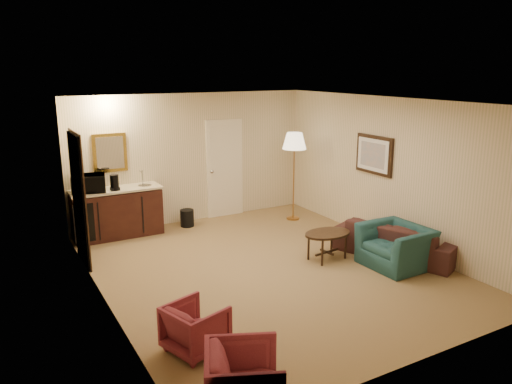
{
  "coord_description": "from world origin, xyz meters",
  "views": [
    {
      "loc": [
        -3.78,
        -6.31,
        3.09
      ],
      "look_at": [
        0.07,
        0.5,
        1.13
      ],
      "focal_mm": 35.0,
      "sensor_mm": 36.0,
      "label": 1
    }
  ],
  "objects_px": {
    "floor_lamp": "(294,176)",
    "rose_chair_near": "(195,325)",
    "coffee_maker": "(114,182)",
    "microwave": "(88,181)",
    "sofa": "(397,234)",
    "coffee_table": "(327,246)",
    "waste_bin": "(187,218)",
    "teal_armchair": "(396,240)",
    "wetbar_cabinet": "(117,213)",
    "rose_chair_far": "(244,378)"
  },
  "relations": [
    {
      "from": "rose_chair_far",
      "to": "waste_bin",
      "type": "xyz_separation_m",
      "value": [
        1.62,
        5.45,
        -0.18
      ]
    },
    {
      "from": "rose_chair_far",
      "to": "coffee_maker",
      "type": "xyz_separation_m",
      "value": [
        0.23,
        5.4,
        0.71
      ]
    },
    {
      "from": "coffee_maker",
      "to": "rose_chair_near",
      "type": "bearing_deg",
      "value": -86.38
    },
    {
      "from": "sofa",
      "to": "floor_lamp",
      "type": "height_order",
      "value": "floor_lamp"
    },
    {
      "from": "teal_armchair",
      "to": "coffee_table",
      "type": "relative_size",
      "value": 1.24
    },
    {
      "from": "microwave",
      "to": "floor_lamp",
      "type": "bearing_deg",
      "value": 2.24
    },
    {
      "from": "coffee_table",
      "to": "coffee_maker",
      "type": "height_order",
      "value": "coffee_maker"
    },
    {
      "from": "rose_chair_near",
      "to": "waste_bin",
      "type": "xyz_separation_m",
      "value": [
        1.6,
        4.26,
        -0.13
      ]
    },
    {
      "from": "coffee_table",
      "to": "coffee_maker",
      "type": "bearing_deg",
      "value": 135.07
    },
    {
      "from": "waste_bin",
      "to": "microwave",
      "type": "height_order",
      "value": "microwave"
    },
    {
      "from": "teal_armchair",
      "to": "rose_chair_near",
      "type": "relative_size",
      "value": 1.66
    },
    {
      "from": "microwave",
      "to": "coffee_maker",
      "type": "xyz_separation_m",
      "value": [
        0.44,
        -0.09,
        -0.05
      ]
    },
    {
      "from": "microwave",
      "to": "wetbar_cabinet",
      "type": "bearing_deg",
      "value": 15.66
    },
    {
      "from": "teal_armchair",
      "to": "waste_bin",
      "type": "bearing_deg",
      "value": -150.41
    },
    {
      "from": "sofa",
      "to": "waste_bin",
      "type": "relative_size",
      "value": 5.91
    },
    {
      "from": "wetbar_cabinet",
      "to": "waste_bin",
      "type": "xyz_separation_m",
      "value": [
        1.35,
        -0.07,
        -0.29
      ]
    },
    {
      "from": "floor_lamp",
      "to": "coffee_maker",
      "type": "xyz_separation_m",
      "value": [
        -3.5,
        0.59,
        0.15
      ]
    },
    {
      "from": "rose_chair_far",
      "to": "microwave",
      "type": "distance_m",
      "value": 5.55
    },
    {
      "from": "sofa",
      "to": "coffee_maker",
      "type": "bearing_deg",
      "value": 27.96
    },
    {
      "from": "rose_chair_near",
      "to": "floor_lamp",
      "type": "height_order",
      "value": "floor_lamp"
    },
    {
      "from": "wetbar_cabinet",
      "to": "coffee_table",
      "type": "bearing_deg",
      "value": -46.58
    },
    {
      "from": "teal_armchair",
      "to": "microwave",
      "type": "bearing_deg",
      "value": -133.54
    },
    {
      "from": "rose_chair_near",
      "to": "coffee_maker",
      "type": "relative_size",
      "value": 2.09
    },
    {
      "from": "rose_chair_near",
      "to": "coffee_table",
      "type": "distance_m",
      "value": 3.3
    },
    {
      "from": "coffee_maker",
      "to": "microwave",
      "type": "bearing_deg",
      "value": 174.99
    },
    {
      "from": "coffee_table",
      "to": "microwave",
      "type": "height_order",
      "value": "microwave"
    },
    {
      "from": "teal_armchair",
      "to": "waste_bin",
      "type": "height_order",
      "value": "teal_armchair"
    },
    {
      "from": "sofa",
      "to": "microwave",
      "type": "bearing_deg",
      "value": 30.22
    },
    {
      "from": "coffee_table",
      "to": "coffee_maker",
      "type": "xyz_separation_m",
      "value": [
        -2.74,
        2.74,
        0.83
      ]
    },
    {
      "from": "teal_armchair",
      "to": "sofa",
      "type": "bearing_deg",
      "value": 132.26
    },
    {
      "from": "floor_lamp",
      "to": "rose_chair_near",
      "type": "bearing_deg",
      "value": -135.64
    },
    {
      "from": "rose_chair_far",
      "to": "microwave",
      "type": "height_order",
      "value": "microwave"
    },
    {
      "from": "floor_lamp",
      "to": "microwave",
      "type": "distance_m",
      "value": 4.0
    },
    {
      "from": "sofa",
      "to": "coffee_table",
      "type": "height_order",
      "value": "sofa"
    },
    {
      "from": "teal_armchair",
      "to": "microwave",
      "type": "height_order",
      "value": "microwave"
    },
    {
      "from": "coffee_table",
      "to": "sofa",
      "type": "bearing_deg",
      "value": -22.47
    },
    {
      "from": "wetbar_cabinet",
      "to": "waste_bin",
      "type": "distance_m",
      "value": 1.38
    },
    {
      "from": "teal_armchair",
      "to": "floor_lamp",
      "type": "distance_m",
      "value": 2.95
    },
    {
      "from": "rose_chair_far",
      "to": "waste_bin",
      "type": "bearing_deg",
      "value": 7.63
    },
    {
      "from": "microwave",
      "to": "coffee_maker",
      "type": "bearing_deg",
      "value": 0.49
    },
    {
      "from": "rose_chair_near",
      "to": "coffee_maker",
      "type": "bearing_deg",
      "value": -20.47
    },
    {
      "from": "sofa",
      "to": "rose_chair_near",
      "type": "xyz_separation_m",
      "value": [
        -4.05,
        -1.02,
        -0.09
      ]
    },
    {
      "from": "coffee_maker",
      "to": "teal_armchair",
      "type": "bearing_deg",
      "value": -38.41
    },
    {
      "from": "waste_bin",
      "to": "coffee_maker",
      "type": "distance_m",
      "value": 1.65
    },
    {
      "from": "sofa",
      "to": "coffee_table",
      "type": "distance_m",
      "value": 1.2
    },
    {
      "from": "teal_armchair",
      "to": "rose_chair_near",
      "type": "height_order",
      "value": "teal_armchair"
    },
    {
      "from": "teal_armchair",
      "to": "floor_lamp",
      "type": "bearing_deg",
      "value": 178.97
    },
    {
      "from": "teal_armchair",
      "to": "coffee_table",
      "type": "bearing_deg",
      "value": -136.0
    },
    {
      "from": "sofa",
      "to": "waste_bin",
      "type": "bearing_deg",
      "value": 14.78
    },
    {
      "from": "microwave",
      "to": "coffee_maker",
      "type": "distance_m",
      "value": 0.45
    }
  ]
}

